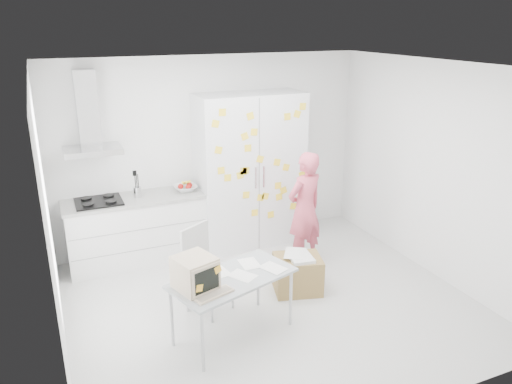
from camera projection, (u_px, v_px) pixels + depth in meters
name	position (u px, v px, depth m)	size (l,w,h in m)	color
floor	(270.00, 303.00, 5.85)	(4.50, 4.00, 0.02)	silver
walls	(246.00, 176.00, 6.03)	(4.52, 4.01, 2.70)	white
ceiling	(273.00, 66.00, 4.97)	(4.50, 4.00, 0.02)	white
counter_run	(137.00, 229.00, 6.72)	(1.84, 0.63, 1.28)	white
range_hood	(89.00, 120.00, 6.18)	(0.70, 0.48, 1.01)	silver
tall_cabinet	(250.00, 171.00, 7.11)	(1.50, 0.68, 2.20)	silver
person	(305.00, 209.00, 6.56)	(0.57, 0.37, 1.56)	#D15166
desk	(210.00, 277.00, 4.87)	(1.40, 0.99, 1.01)	#9BA2A5
chair	(204.00, 264.00, 5.57)	(0.61, 0.61, 0.99)	#B1B0AE
cardboard_box	(298.00, 274.00, 6.04)	(0.65, 0.58, 0.49)	olive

